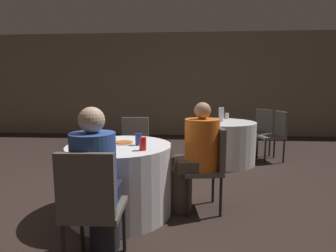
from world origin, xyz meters
name	(u,v)px	position (x,y,z in m)	size (l,w,h in m)	color
ground_plane	(119,205)	(0.00, 0.00, 0.00)	(16.00, 16.00, 0.00)	#332621
wall_back	(160,85)	(0.00, 4.59, 1.40)	(16.00, 0.06, 2.80)	gray
table_near	(120,179)	(0.06, -0.14, 0.36)	(1.07, 1.07, 0.72)	silver
table_far	(220,142)	(1.35, 1.87, 0.36)	(1.20, 1.20, 0.72)	white
chair_near_south	(91,201)	(0.10, -1.09, 0.54)	(0.42, 0.42, 0.89)	#59514C
chair_near_east	(210,161)	(1.00, -0.02, 0.54)	(0.45, 0.45, 0.89)	#59514C
chair_near_north	(135,143)	(0.02, 0.81, 0.54)	(0.41, 0.42, 0.89)	#59514C
chair_far_northeast	(261,128)	(2.19, 2.43, 0.54)	(0.55, 0.55, 0.89)	#59514C
chair_far_east	(276,131)	(2.35, 2.03, 0.54)	(0.46, 0.46, 0.89)	#59514C
person_orange_shirt	(196,156)	(0.84, -0.04, 0.60)	(0.52, 0.38, 1.16)	#4C4238
person_blue_shirt	(97,185)	(0.09, -0.92, 0.59)	(0.32, 0.50, 1.17)	black
pizza_plate_near	(124,143)	(0.09, -0.07, 0.73)	(0.24, 0.24, 0.02)	white
soda_can_red	(143,144)	(0.34, -0.36, 0.78)	(0.07, 0.07, 0.12)	red
soda_can_silver	(98,137)	(-0.20, -0.04, 0.78)	(0.07, 0.07, 0.12)	silver
soda_can_blue	(139,139)	(0.26, -0.14, 0.78)	(0.07, 0.07, 0.12)	#1E38A5
cup_near	(107,143)	(-0.03, -0.26, 0.77)	(0.08, 0.08, 0.09)	red
bottle_far	(221,115)	(1.35, 1.87, 0.85)	(0.09, 0.09, 0.25)	white
cup_far	(227,116)	(1.52, 2.35, 0.78)	(0.08, 0.08, 0.11)	white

